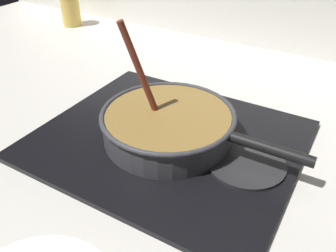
% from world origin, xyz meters
% --- Properties ---
extents(ground, '(2.40, 1.60, 0.04)m').
position_xyz_m(ground, '(0.00, 0.00, -0.02)').
color(ground, beige).
extents(hob_plate, '(0.56, 0.48, 0.01)m').
position_xyz_m(hob_plate, '(0.06, 0.13, 0.01)').
color(hob_plate, black).
rests_on(hob_plate, ground).
extents(burner_ring, '(0.17, 0.17, 0.01)m').
position_xyz_m(burner_ring, '(0.06, 0.13, 0.02)').
color(burner_ring, '#592D0C').
rests_on(burner_ring, hob_plate).
extents(spare_burner, '(0.16, 0.16, 0.01)m').
position_xyz_m(spare_burner, '(0.24, 0.13, 0.01)').
color(spare_burner, '#262628').
rests_on(spare_burner, hob_plate).
extents(cooking_pan, '(0.45, 0.29, 0.26)m').
position_xyz_m(cooking_pan, '(0.06, 0.13, 0.05)').
color(cooking_pan, '#38383D').
rests_on(cooking_pan, hob_plate).
extents(condiment_jar, '(0.08, 0.08, 0.13)m').
position_xyz_m(condiment_jar, '(-0.70, 0.63, 0.06)').
color(condiment_jar, gold).
rests_on(condiment_jar, ground).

